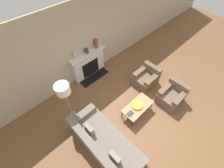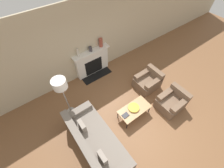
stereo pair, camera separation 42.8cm
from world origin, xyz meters
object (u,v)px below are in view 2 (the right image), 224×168
(fireplace, at_px, (92,62))
(armchair_far, at_px, (148,81))
(mantel_vase_center_left, at_px, (90,49))
(mantel_vase_center_right, at_px, (101,43))
(armchair_near, at_px, (172,101))
(mantel_vase_left, at_px, (78,53))
(couch, at_px, (95,142))
(coffee_table, at_px, (134,109))
(bowl, at_px, (134,108))
(floor_lamp, at_px, (60,86))
(book, at_px, (125,115))

(fireplace, bearing_deg, armchair_far, -55.86)
(mantel_vase_center_left, distance_m, mantel_vase_center_right, 0.46)
(armchair_near, relative_size, mantel_vase_left, 2.74)
(armchair_far, bearing_deg, couch, -75.61)
(coffee_table, xyz_separation_m, mantel_vase_left, (-0.51, 2.51, 0.90))
(bowl, relative_size, floor_lamp, 0.22)
(bowl, height_order, mantel_vase_center_left, mantel_vase_center_left)
(book, bearing_deg, bowl, 4.34)
(couch, distance_m, floor_lamp, 1.83)
(armchair_far, bearing_deg, mantel_vase_left, -136.81)
(armchair_near, distance_m, armchair_far, 1.13)
(bowl, bearing_deg, coffee_table, -79.93)
(mantel_vase_center_left, height_order, mantel_vase_center_right, mantel_vase_center_right)
(armchair_far, bearing_deg, fireplace, -145.86)
(armchair_far, xyz_separation_m, coffee_table, (-1.26, -0.62, 0.08))
(armchair_near, bearing_deg, armchair_far, 180.00)
(armchair_near, xyz_separation_m, bowl, (-1.27, 0.54, 0.15))
(fireplace, distance_m, armchair_near, 3.27)
(coffee_table, bearing_deg, armchair_far, 26.29)
(armchair_far, relative_size, mantel_vase_center_right, 2.56)
(coffee_table, height_order, mantel_vase_center_left, mantel_vase_center_left)
(floor_lamp, xyz_separation_m, mantel_vase_center_left, (1.62, 1.15, -0.21))
(book, height_order, mantel_vase_center_left, mantel_vase_center_left)
(mantel_vase_left, distance_m, mantel_vase_center_left, 0.51)
(coffee_table, xyz_separation_m, book, (-0.38, -0.01, 0.04))
(floor_lamp, height_order, mantel_vase_left, floor_lamp)
(armchair_near, distance_m, floor_lamp, 3.62)
(armchair_near, relative_size, bowl, 2.40)
(floor_lamp, bearing_deg, mantel_vase_center_right, 28.96)
(floor_lamp, bearing_deg, mantel_vase_center_left, 35.32)
(couch, bearing_deg, armchair_near, -98.20)
(armchair_far, bearing_deg, coffee_table, -63.71)
(armchair_far, height_order, book, armchair_far)
(couch, distance_m, armchair_far, 2.90)
(coffee_table, relative_size, floor_lamp, 0.64)
(bowl, bearing_deg, book, -173.10)
(armchair_far, relative_size, book, 4.05)
(mantel_vase_center_right, bearing_deg, mantel_vase_center_left, -180.00)
(fireplace, bearing_deg, bowl, -89.98)
(mantel_vase_center_right, bearing_deg, armchair_far, -66.73)
(couch, bearing_deg, mantel_vase_left, -21.74)
(mantel_vase_left, bearing_deg, book, -87.09)
(bowl, bearing_deg, armchair_near, -23.16)
(armchair_near, relative_size, coffee_table, 0.82)
(mantel_vase_center_right, bearing_deg, floor_lamp, -151.04)
(book, bearing_deg, couch, -178.04)
(fireplace, height_order, mantel_vase_center_right, mantel_vase_center_right)
(armchair_far, relative_size, coffee_table, 0.82)
(floor_lamp, bearing_deg, armchair_far, -14.30)
(coffee_table, distance_m, bowl, 0.07)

